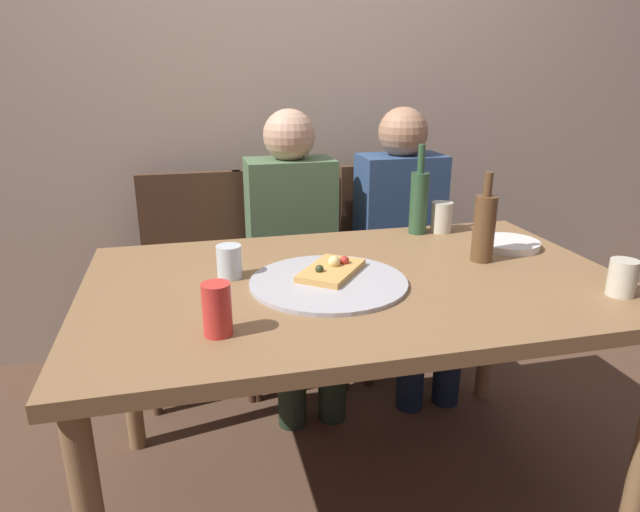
# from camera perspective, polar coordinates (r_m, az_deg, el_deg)

# --- Properties ---
(ground_plane) EXTENTS (8.00, 8.00, 0.00)m
(ground_plane) POSITION_cam_1_polar(r_m,az_deg,el_deg) (1.98, 3.25, -22.98)
(ground_plane) COLOR #513828
(back_wall) EXTENTS (6.00, 0.10, 2.60)m
(back_wall) POSITION_cam_1_polar(r_m,az_deg,el_deg) (2.66, -4.12, 18.31)
(back_wall) COLOR #BCA893
(back_wall) RESTS_ON ground_plane
(dining_table) EXTENTS (1.52, 0.94, 0.75)m
(dining_table) POSITION_cam_1_polar(r_m,az_deg,el_deg) (1.61, 3.69, -4.85)
(dining_table) COLOR olive
(dining_table) RESTS_ON ground_plane
(pizza_tray) EXTENTS (0.44, 0.44, 0.01)m
(pizza_tray) POSITION_cam_1_polar(r_m,az_deg,el_deg) (1.54, 0.88, -2.72)
(pizza_tray) COLOR #ADADB2
(pizza_tray) RESTS_ON dining_table
(pizza_slice_last) EXTENTS (0.24, 0.25, 0.05)m
(pizza_slice_last) POSITION_cam_1_polar(r_m,az_deg,el_deg) (1.58, 1.21, -1.39)
(pizza_slice_last) COLOR tan
(pizza_slice_last) RESTS_ON pizza_tray
(wine_bottle) EXTENTS (0.06, 0.06, 0.32)m
(wine_bottle) POSITION_cam_1_polar(r_m,az_deg,el_deg) (2.02, 10.15, 5.63)
(wine_bottle) COLOR #2D5133
(wine_bottle) RESTS_ON dining_table
(beer_bottle) EXTENTS (0.07, 0.07, 0.28)m
(beer_bottle) POSITION_cam_1_polar(r_m,az_deg,el_deg) (1.77, 16.55, 2.91)
(beer_bottle) COLOR brown
(beer_bottle) RESTS_ON dining_table
(tumbler_near) EXTENTS (0.07, 0.07, 0.10)m
(tumbler_near) POSITION_cam_1_polar(r_m,az_deg,el_deg) (1.65, 28.70, -1.97)
(tumbler_near) COLOR beige
(tumbler_near) RESTS_ON dining_table
(tumbler_far) EXTENTS (0.07, 0.07, 0.10)m
(tumbler_far) POSITION_cam_1_polar(r_m,az_deg,el_deg) (1.59, -9.33, -0.58)
(tumbler_far) COLOR silver
(tumbler_far) RESTS_ON dining_table
(wine_glass) EXTENTS (0.08, 0.08, 0.11)m
(wine_glass) POSITION_cam_1_polar(r_m,az_deg,el_deg) (2.07, 12.41, 3.93)
(wine_glass) COLOR beige
(wine_glass) RESTS_ON dining_table
(soda_can) EXTENTS (0.07, 0.07, 0.12)m
(soda_can) POSITION_cam_1_polar(r_m,az_deg,el_deg) (1.25, -10.56, -5.41)
(soda_can) COLOR red
(soda_can) RESTS_ON dining_table
(plate_stack) EXTENTS (0.20, 0.20, 0.02)m
(plate_stack) POSITION_cam_1_polar(r_m,az_deg,el_deg) (1.95, 18.85, 1.18)
(plate_stack) COLOR white
(plate_stack) RESTS_ON dining_table
(chair_left) EXTENTS (0.44, 0.44, 0.90)m
(chair_left) POSITION_cam_1_polar(r_m,az_deg,el_deg) (2.42, -12.72, -1.18)
(chair_left) COLOR #472D1E
(chair_left) RESTS_ON ground_plane
(chair_middle) EXTENTS (0.44, 0.44, 0.90)m
(chair_middle) POSITION_cam_1_polar(r_m,az_deg,el_deg) (2.45, -3.23, -0.45)
(chair_middle) COLOR #472D1E
(chair_middle) RESTS_ON ground_plane
(chair_right) EXTENTS (0.44, 0.44, 0.90)m
(chair_right) POSITION_cam_1_polar(r_m,az_deg,el_deg) (2.58, 7.47, 0.39)
(chair_right) COLOR #472D1E
(chair_right) RESTS_ON ground_plane
(guest_in_sweater) EXTENTS (0.36, 0.56, 1.17)m
(guest_in_sweater) POSITION_cam_1_polar(r_m,az_deg,el_deg) (2.27, -2.59, 1.38)
(guest_in_sweater) COLOR #4C6B47
(guest_in_sweater) RESTS_ON ground_plane
(guest_in_beanie) EXTENTS (0.36, 0.56, 1.17)m
(guest_in_beanie) POSITION_cam_1_polar(r_m,az_deg,el_deg) (2.41, 8.88, 2.18)
(guest_in_beanie) COLOR navy
(guest_in_beanie) RESTS_ON ground_plane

